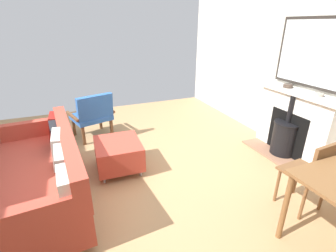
% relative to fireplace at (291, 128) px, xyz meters
% --- Properties ---
extents(ground_plane, '(5.68, 6.01, 0.01)m').
position_rel_fireplace_xyz_m(ground_plane, '(2.64, -0.34, -0.45)').
color(ground_plane, tan).
extents(wall_left, '(0.12, 6.01, 2.64)m').
position_rel_fireplace_xyz_m(wall_left, '(-0.21, -0.34, 0.88)').
color(wall_left, beige).
rests_on(wall_left, ground).
extents(fireplace, '(0.54, 1.30, 1.01)m').
position_rel_fireplace_xyz_m(fireplace, '(0.00, 0.00, 0.00)').
color(fireplace, '#93664C').
rests_on(fireplace, ground).
extents(mirror_over_mantel, '(0.04, 1.14, 0.92)m').
position_rel_fireplace_xyz_m(mirror_over_mantel, '(-0.12, -0.00, 1.08)').
color(mirror_over_mantel, '#2D2823').
extents(mantel_bowl_near, '(0.14, 0.14, 0.05)m').
position_rel_fireplace_xyz_m(mantel_bowl_near, '(-0.03, -0.22, 0.59)').
color(mantel_bowl_near, '#47382D').
rests_on(mantel_bowl_near, fireplace).
extents(mantel_bowl_far, '(0.12, 0.12, 0.04)m').
position_rel_fireplace_xyz_m(mantel_bowl_far, '(-0.03, 0.29, 0.59)').
color(mantel_bowl_far, '#9E9384').
rests_on(mantel_bowl_far, fireplace).
extents(sofa, '(1.02, 2.05, 0.81)m').
position_rel_fireplace_xyz_m(sofa, '(3.41, -0.20, -0.09)').
color(sofa, '#B2B2B7').
rests_on(sofa, ground).
extents(ottoman, '(0.63, 0.69, 0.42)m').
position_rel_fireplace_xyz_m(ottoman, '(2.52, -0.55, -0.19)').
color(ottoman, '#B2B2B7').
rests_on(ottoman, ground).
extents(armchair_accent, '(0.80, 0.74, 0.82)m').
position_rel_fireplace_xyz_m(armchair_accent, '(2.72, -1.71, 0.01)').
color(armchair_accent, brown).
rests_on(armchair_accent, ground).
extents(dining_chair_near_fireplace, '(0.43, 0.43, 0.84)m').
position_rel_fireplace_xyz_m(dining_chair_near_fireplace, '(0.82, 1.02, 0.05)').
color(dining_chair_near_fireplace, brown).
rests_on(dining_chair_near_fireplace, ground).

